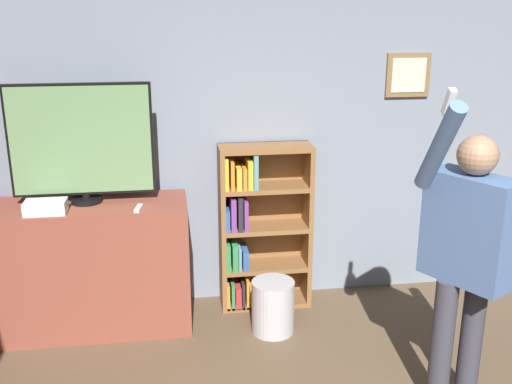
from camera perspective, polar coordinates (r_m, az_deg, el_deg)
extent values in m
cube|color=gray|center=(4.67, 1.77, 5.56)|extent=(6.43, 0.06, 2.70)
cube|color=olive|center=(4.85, 14.28, 10.74)|extent=(0.35, 0.02, 0.33)
cube|color=beige|center=(4.84, 14.34, 10.72)|extent=(0.27, 0.01, 0.26)
cube|color=brown|center=(4.55, -15.38, -6.90)|extent=(1.41, 0.53, 0.97)
cylinder|color=black|center=(4.42, -15.82, -0.75)|extent=(0.22, 0.22, 0.03)
cylinder|color=black|center=(4.41, -15.87, -0.25)|extent=(0.06, 0.06, 0.05)
cube|color=black|center=(4.31, -16.30, 4.79)|extent=(0.98, 0.04, 0.78)
cube|color=#6B9360|center=(4.28, -16.34, 4.72)|extent=(0.95, 0.01, 0.74)
cube|color=white|center=(4.26, -19.41, -1.36)|extent=(0.27, 0.16, 0.09)
cube|color=white|center=(4.17, -11.12, -1.53)|extent=(0.06, 0.14, 0.02)
cube|color=brown|center=(4.63, -3.24, -3.58)|extent=(0.04, 0.28, 1.30)
cube|color=brown|center=(4.73, 4.89, -3.15)|extent=(0.04, 0.28, 1.30)
cube|color=brown|center=(4.79, 0.61, -2.81)|extent=(0.71, 0.01, 1.30)
cube|color=brown|center=(4.93, 0.83, -10.27)|extent=(0.64, 0.28, 0.04)
cube|color=brown|center=(4.80, 0.85, -7.01)|extent=(0.64, 0.28, 0.04)
cube|color=brown|center=(4.67, 0.87, -3.37)|extent=(0.64, 0.28, 0.04)
cube|color=brown|center=(4.57, 0.89, 0.45)|extent=(0.64, 0.28, 0.04)
cube|color=brown|center=(4.49, 0.91, 4.21)|extent=(0.64, 0.28, 0.04)
cube|color=orange|center=(4.82, -2.75, -9.60)|extent=(0.02, 0.21, 0.21)
cube|color=#338447|center=(4.83, -2.29, -9.54)|extent=(0.03, 0.22, 0.21)
cube|color=red|center=(4.85, -1.81, -9.58)|extent=(0.04, 0.25, 0.18)
cube|color=#232328|center=(4.83, -1.31, -9.53)|extent=(0.02, 0.20, 0.21)
cube|color=orange|center=(4.84, -0.95, -9.20)|extent=(0.02, 0.25, 0.24)
cube|color=orange|center=(4.86, -0.49, -9.49)|extent=(0.04, 0.24, 0.19)
cube|color=#338447|center=(4.69, -2.75, -5.94)|extent=(0.03, 0.23, 0.22)
cube|color=#338447|center=(4.69, -2.09, -5.97)|extent=(0.04, 0.22, 0.21)
cube|color=#5B8E99|center=(4.71, -1.67, -6.01)|extent=(0.02, 0.25, 0.19)
cube|color=#2D569E|center=(4.72, -1.13, -6.15)|extent=(0.04, 0.24, 0.16)
cube|color=#2D569E|center=(4.58, -2.82, -2.47)|extent=(0.03, 0.23, 0.17)
cube|color=#7A3889|center=(4.57, -2.26, -1.94)|extent=(0.04, 0.23, 0.25)
cube|color=#232328|center=(4.58, -1.63, -1.82)|extent=(0.04, 0.25, 0.26)
cube|color=#7A3889|center=(4.58, -1.07, -2.01)|extent=(0.03, 0.22, 0.24)
cube|color=gold|center=(4.46, -2.91, 1.89)|extent=(0.03, 0.22, 0.24)
cube|color=orange|center=(4.48, -2.38, 1.81)|extent=(0.03, 0.25, 0.22)
cube|color=gold|center=(4.50, -1.76, 1.53)|extent=(0.04, 0.25, 0.17)
cube|color=orange|center=(4.48, -1.19, 1.46)|extent=(0.03, 0.22, 0.16)
cube|color=gold|center=(4.49, -0.68, 1.83)|extent=(0.04, 0.23, 0.22)
cube|color=#5B8E99|center=(4.49, -0.17, 2.15)|extent=(0.03, 0.23, 0.26)
cylinder|color=#383842|center=(3.77, 17.27, -13.71)|extent=(0.13, 0.13, 0.82)
cylinder|color=#383842|center=(3.84, 19.77, -13.31)|extent=(0.13, 0.13, 0.82)
cube|color=#4C6B9E|center=(3.50, 19.65, -3.32)|extent=(0.44, 0.54, 0.62)
sphere|color=#9E7556|center=(3.38, 20.36, 3.31)|extent=(0.22, 0.22, 0.22)
cylinder|color=#4C6B9E|center=(3.15, 17.07, 4.08)|extent=(0.09, 0.40, 0.52)
cube|color=white|center=(3.05, 17.91, 8.18)|extent=(0.04, 0.09, 0.14)
cylinder|color=#B7B7BC|center=(4.46, 1.63, -10.84)|extent=(0.31, 0.31, 0.40)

